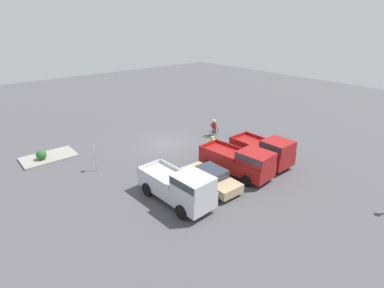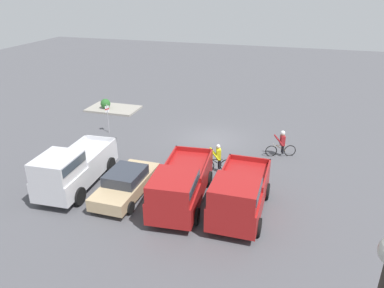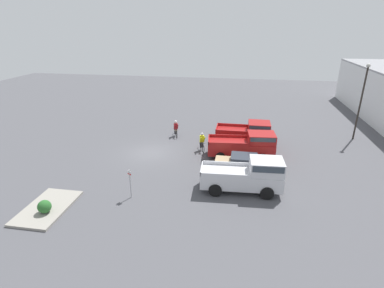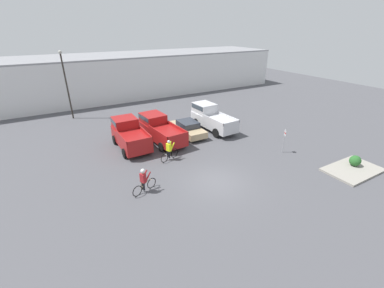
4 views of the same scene
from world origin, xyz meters
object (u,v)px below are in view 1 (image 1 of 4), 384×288
pickup_truck_2 (180,186)px  cyclist_1 (214,127)px  cyclist_0 (212,146)px  fire_lane_sign (95,155)px  shrub (41,155)px  sedan_0 (210,178)px  pickup_truck_0 (265,150)px  pickup_truck_1 (241,161)px

pickup_truck_2 → cyclist_1: pickup_truck_2 is taller
cyclist_0 → fire_lane_sign: (8.62, -3.49, 0.43)m
shrub → sedan_0: bearing=123.2°
pickup_truck_0 → cyclist_1: 7.13m
pickup_truck_2 → pickup_truck_1: bearing=-178.5°
sedan_0 → cyclist_0: cyclist_0 is taller
sedan_0 → pickup_truck_2: pickup_truck_2 is taller
pickup_truck_1 → cyclist_1: bearing=-120.3°
sedan_0 → pickup_truck_2: bearing=6.0°
sedan_0 → shrub: sedan_0 is taller
cyclist_1 → cyclist_0: bearing=44.1°
pickup_truck_0 → cyclist_0: (1.89, -3.91, -0.35)m
pickup_truck_1 → fire_lane_sign: (7.75, -7.35, 0.12)m
pickup_truck_1 → pickup_truck_2: bearing=1.5°
pickup_truck_2 → shrub: size_ratio=6.95×
pickup_truck_0 → pickup_truck_2: size_ratio=0.89×
pickup_truck_1 → sedan_0: pickup_truck_1 is taller
pickup_truck_1 → shrub: pickup_truck_1 is taller
pickup_truck_1 → sedan_0: size_ratio=1.28×
sedan_0 → cyclist_1: size_ratio=2.50×
pickup_truck_0 → cyclist_0: 4.36m
cyclist_0 → cyclist_1: bearing=-135.9°
pickup_truck_2 → cyclist_1: bearing=-143.7°
pickup_truck_0 → cyclist_0: size_ratio=2.79×
cyclist_0 → shrub: size_ratio=2.21×
sedan_0 → pickup_truck_2: 2.84m
sedan_0 → shrub: size_ratio=5.61×
cyclist_1 → pickup_truck_2: bearing=36.3°
pickup_truck_0 → pickup_truck_1: 2.76m
fire_lane_sign → shrub: fire_lane_sign is taller
pickup_truck_2 → cyclist_0: (-6.48, -4.02, -0.40)m
cyclist_1 → shrub: (14.47, -4.76, -0.31)m
pickup_truck_2 → fire_lane_sign: (2.13, -7.50, 0.03)m
pickup_truck_1 → fire_lane_sign: size_ratio=2.78×
pickup_truck_2 → pickup_truck_0: bearing=-179.3°
cyclist_0 → sedan_0: bearing=45.1°
pickup_truck_1 → pickup_truck_2: (5.61, 0.15, 0.09)m
cyclist_1 → fire_lane_sign: fire_lane_sign is taller
pickup_truck_1 → shrub: 15.68m
fire_lane_sign → shrub: bearing=-58.7°
pickup_truck_2 → cyclist_0: 7.64m
cyclist_0 → cyclist_1: 4.44m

